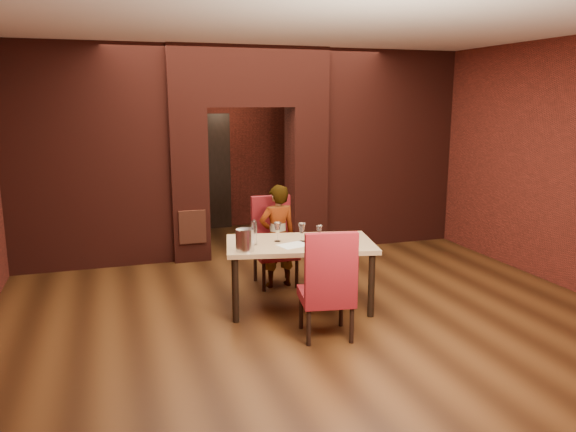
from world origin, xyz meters
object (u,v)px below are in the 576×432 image
(dining_table, at_px, (300,275))
(potted_plant, at_px, (320,266))
(person_seated, at_px, (278,236))
(wine_glass_b, at_px, (302,232))
(chair_far, at_px, (275,242))
(wine_glass_c, at_px, (319,233))
(wine_bucket, at_px, (245,240))
(water_bottle, at_px, (254,232))
(chair_near, at_px, (326,283))
(wine_glass_a, at_px, (277,232))

(dining_table, relative_size, potted_plant, 4.23)
(person_seated, height_order, wine_glass_b, person_seated)
(chair_far, distance_m, wine_glass_c, 0.98)
(chair_far, relative_size, wine_glass_c, 6.33)
(chair_far, height_order, wine_glass_c, chair_far)
(wine_bucket, bearing_deg, dining_table, 14.88)
(water_bottle, bearing_deg, wine_glass_b, -4.63)
(chair_far, distance_m, chair_near, 1.75)
(wine_glass_b, bearing_deg, chair_far, 93.99)
(chair_near, bearing_deg, wine_bucket, -35.58)
(person_seated, height_order, wine_glass_a, person_seated)
(chair_far, height_order, person_seated, person_seated)
(person_seated, height_order, wine_bucket, person_seated)
(water_bottle, bearing_deg, chair_far, 58.80)
(wine_glass_a, relative_size, wine_glass_c, 1.23)
(dining_table, relative_size, water_bottle, 5.92)
(wine_glass_b, bearing_deg, wine_glass_c, -7.58)
(chair_near, relative_size, person_seated, 0.85)
(chair_far, bearing_deg, wine_glass_b, -85.79)
(chair_near, distance_m, water_bottle, 1.12)
(wine_glass_c, xyz_separation_m, potted_plant, (0.35, 0.87, -0.68))
(chair_near, bearing_deg, wine_glass_c, -97.04)
(dining_table, height_order, wine_bucket, wine_bucket)
(wine_glass_a, relative_size, potted_plant, 0.56)
(chair_near, bearing_deg, wine_glass_a, -67.68)
(chair_far, relative_size, potted_plant, 2.90)
(chair_far, bearing_deg, water_bottle, -120.98)
(chair_near, relative_size, potted_plant, 2.88)
(dining_table, xyz_separation_m, potted_plant, (0.58, 0.85, -0.20))
(wine_bucket, bearing_deg, wine_glass_b, 15.08)
(chair_far, bearing_deg, chair_near, -89.13)
(chair_far, distance_m, wine_glass_b, 0.93)
(person_seated, bearing_deg, dining_table, 88.13)
(wine_glass_c, bearing_deg, wine_glass_a, 165.53)
(wine_glass_c, bearing_deg, water_bottle, 174.57)
(person_seated, xyz_separation_m, wine_bucket, (-0.67, -1.00, 0.24))
(wine_glass_c, height_order, water_bottle, water_bottle)
(chair_far, height_order, chair_near, chair_far)
(dining_table, relative_size, wine_glass_c, 9.22)
(person_seated, bearing_deg, water_bottle, 52.32)
(wine_glass_b, distance_m, wine_glass_c, 0.21)
(chair_near, xyz_separation_m, wine_glass_b, (0.04, 0.88, 0.33))
(person_seated, bearing_deg, potted_plant, -179.85)
(person_seated, distance_m, wine_glass_b, 0.83)
(wine_glass_c, distance_m, water_bottle, 0.77)
(wine_glass_a, height_order, wine_glass_b, wine_glass_a)
(dining_table, distance_m, person_seated, 0.86)
(dining_table, distance_m, wine_glass_b, 0.51)
(water_bottle, bearing_deg, potted_plant, 35.54)
(chair_near, height_order, water_bottle, chair_near)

